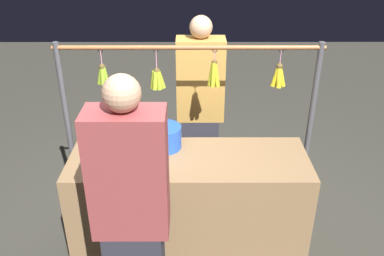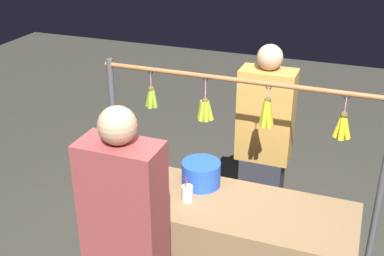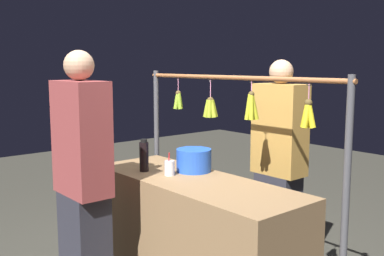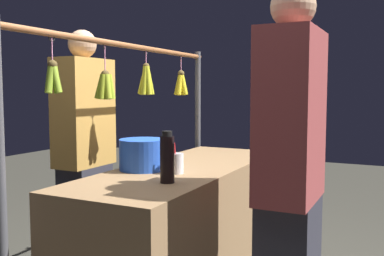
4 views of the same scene
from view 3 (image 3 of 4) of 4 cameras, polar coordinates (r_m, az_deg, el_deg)
name	(u,v)px [view 3 (image 3 of 4)]	position (r m, az deg, el deg)	size (l,w,h in m)	color
market_counter	(194,240)	(3.29, 0.25, -13.87)	(1.70, 0.60, 0.88)	olive
display_rack	(233,141)	(3.34, 5.13, -1.59)	(1.94, 0.11, 1.61)	#4C4C51
water_bottle	(144,156)	(3.38, -6.04, -3.52)	(0.07, 0.07, 0.24)	black
blue_bucket	(194,160)	(3.37, 0.23, -4.05)	(0.26, 0.26, 0.17)	blue
drink_cup	(169,168)	(3.26, -2.84, -5.03)	(0.07, 0.07, 0.16)	silver
vendor_person	(279,170)	(3.66, 10.81, -5.16)	(0.40, 0.22, 1.70)	#2D2D38
customer_person	(83,189)	(3.05, -13.48, -7.40)	(0.42, 0.23, 1.75)	#2D2D38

